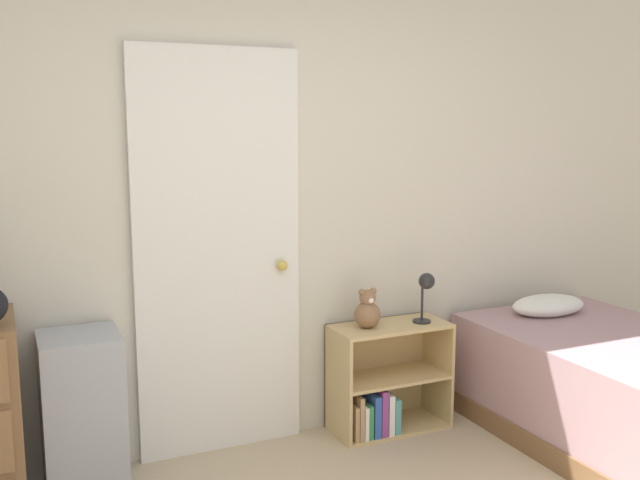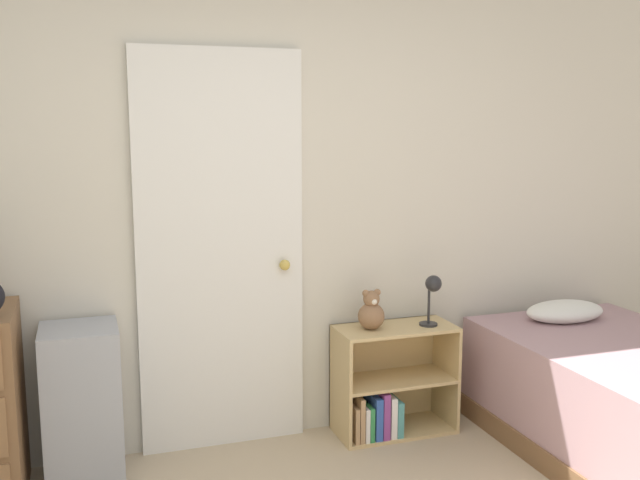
# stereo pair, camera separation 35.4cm
# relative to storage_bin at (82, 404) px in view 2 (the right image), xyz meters

# --- Properties ---
(wall_back) EXTENTS (10.00, 0.06, 2.55)m
(wall_back) POSITION_rel_storage_bin_xyz_m (0.74, 0.23, 0.90)
(wall_back) COLOR beige
(wall_back) RESTS_ON ground_plane
(door_closed) EXTENTS (0.85, 0.09, 2.05)m
(door_closed) POSITION_rel_storage_bin_xyz_m (0.71, 0.18, 0.65)
(door_closed) COLOR white
(door_closed) RESTS_ON ground_plane
(storage_bin) EXTENTS (0.35, 0.35, 0.75)m
(storage_bin) POSITION_rel_storage_bin_xyz_m (0.00, 0.00, 0.00)
(storage_bin) COLOR #999EA8
(storage_bin) RESTS_ON ground_plane
(bookshelf) EXTENTS (0.65, 0.31, 0.59)m
(bookshelf) POSITION_rel_storage_bin_xyz_m (1.57, 0.03, -0.14)
(bookshelf) COLOR tan
(bookshelf) RESTS_ON ground_plane
(teddy_bear) EXTENTS (0.14, 0.14, 0.22)m
(teddy_bear) POSITION_rel_storage_bin_xyz_m (1.47, 0.02, 0.31)
(teddy_bear) COLOR #8C6647
(teddy_bear) RESTS_ON bookshelf
(desk_lamp) EXTENTS (0.11, 0.11, 0.28)m
(desk_lamp) POSITION_rel_storage_bin_xyz_m (1.81, -0.02, 0.42)
(desk_lamp) COLOR #262628
(desk_lamp) RESTS_ON bookshelf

